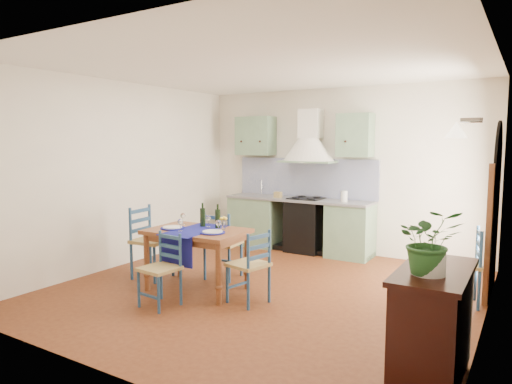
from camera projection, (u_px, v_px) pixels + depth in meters
floor at (265, 290)px, 5.84m from camera, size 5.00×5.00×0.00m
back_wall at (308, 191)px, 7.92m from camera, size 5.00×0.96×2.80m
right_wall at (490, 196)px, 4.65m from camera, size 0.26×5.00×2.80m
left_wall at (124, 174)px, 6.98m from camera, size 0.04×5.00×2.80m
ceiling at (265, 66)px, 5.54m from camera, size 5.00×5.00×0.01m
dining_table at (197, 237)px, 5.79m from camera, size 1.27×0.96×1.10m
chair_near at (161, 269)px, 5.25m from camera, size 0.43×0.43×0.84m
chair_far at (222, 244)px, 6.30m from camera, size 0.49×0.49×0.94m
chair_left at (150, 241)px, 6.34m from camera, size 0.50×0.50×1.00m
chair_right at (250, 266)px, 5.32m from camera, size 0.49×0.49×0.87m
chair_spare at (464, 265)px, 5.30m from camera, size 0.50×0.50×0.91m
sideboard at (432, 323)px, 3.49m from camera, size 0.50×1.05×0.94m
potted_plant at (429, 241)px, 3.27m from camera, size 0.55×0.52×0.49m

